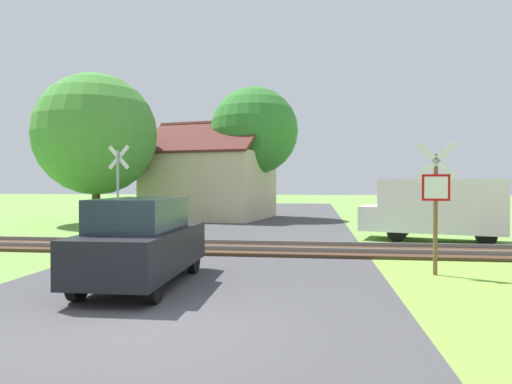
{
  "coord_description": "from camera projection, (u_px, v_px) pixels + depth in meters",
  "views": [
    {
      "loc": [
        2.48,
        -6.33,
        2.07
      ],
      "look_at": [
        0.5,
        8.68,
        1.8
      ],
      "focal_mm": 32.0,
      "sensor_mm": 36.0,
      "label": 1
    }
  ],
  "objects": [
    {
      "name": "mail_truck",
      "position": [
        435.0,
        207.0,
        16.48
      ],
      "size": [
        5.22,
        3.11,
        2.24
      ],
      "rotation": [
        0.0,
        0.0,
        1.3
      ],
      "color": "white",
      "rests_on": "ground"
    },
    {
      "name": "tree_left",
      "position": [
        96.0,
        135.0,
        23.82
      ],
      "size": [
        6.32,
        6.32,
        7.82
      ],
      "color": "#513823",
      "rests_on": "ground"
    },
    {
      "name": "parked_car",
      "position": [
        142.0,
        242.0,
        9.24
      ],
      "size": [
        1.71,
        4.03,
        1.78
      ],
      "rotation": [
        0.0,
        0.0,
        0.02
      ],
      "color": "black",
      "rests_on": "ground"
    },
    {
      "name": "tree_center",
      "position": [
        254.0,
        131.0,
        27.32
      ],
      "size": [
        5.22,
        5.22,
        7.86
      ],
      "color": "#513823",
      "rests_on": "ground"
    },
    {
      "name": "road_asphalt",
      "position": [
        184.0,
        293.0,
        8.62
      ],
      "size": [
        7.98,
        80.0,
        0.01
      ],
      "primitive_type": "cube",
      "color": "#424244",
      "rests_on": "ground"
    },
    {
      "name": "rail_track",
      "position": [
        236.0,
        248.0,
        14.25
      ],
      "size": [
        60.0,
        2.6,
        0.22
      ],
      "color": "#422D1E",
      "rests_on": "ground"
    },
    {
      "name": "stop_sign_near",
      "position": [
        436.0,
        198.0,
        10.27
      ],
      "size": [
        0.87,
        0.2,
        3.03
      ],
      "rotation": [
        0.0,
        0.0,
        2.98
      ],
      "color": "brown",
      "rests_on": "ground"
    },
    {
      "name": "crossing_sign_far",
      "position": [
        118.0,
        186.0,
        16.4
      ],
      "size": [
        0.87,
        0.2,
        3.46
      ],
      "rotation": [
        0.0,
        0.0,
        -0.2
      ],
      "color": "#9E9EA5",
      "rests_on": "ground"
    },
    {
      "name": "ground_plane",
      "position": [
        144.0,
        326.0,
        6.64
      ],
      "size": [
        160.0,
        160.0,
        0.0
      ],
      "primitive_type": "plane",
      "color": "#6B9942"
    },
    {
      "name": "house",
      "position": [
        211.0,
        183.0,
        27.52
      ],
      "size": [
        7.84,
        7.74,
        5.87
      ],
      "rotation": [
        0.0,
        0.0,
        -0.18
      ],
      "color": "#C6B293",
      "rests_on": "ground"
    }
  ]
}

